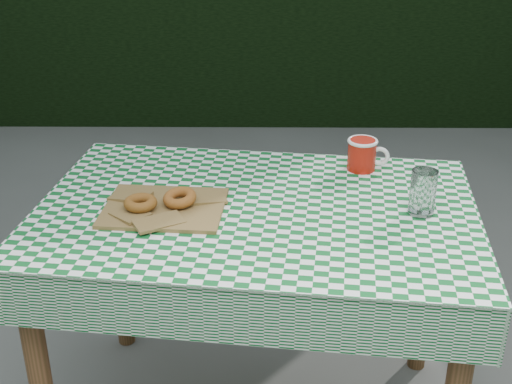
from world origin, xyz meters
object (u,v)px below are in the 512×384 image
(coffee_mug, at_px, (362,155))
(drinking_glass, at_px, (423,192))
(paper_bag, at_px, (164,207))
(table, at_px, (256,322))

(coffee_mug, bearing_deg, drinking_glass, -53.89)
(paper_bag, height_order, coffee_mug, coffee_mug)
(coffee_mug, bearing_deg, paper_bag, -140.36)
(table, height_order, coffee_mug, coffee_mug)
(drinking_glass, bearing_deg, coffee_mug, 112.52)
(table, distance_m, paper_bag, 0.46)
(paper_bag, height_order, drinking_glass, drinking_glass)
(drinking_glass, bearing_deg, table, 175.67)
(table, xyz_separation_m, paper_bag, (-0.25, -0.02, 0.39))
(paper_bag, distance_m, coffee_mug, 0.63)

